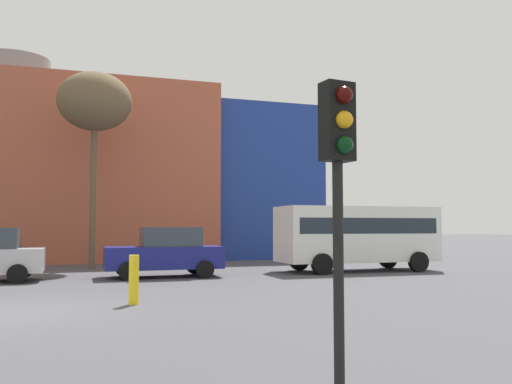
# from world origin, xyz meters

# --- Properties ---
(ground_plane) EXTENTS (200.00, 200.00, 0.00)m
(ground_plane) POSITION_xyz_m (0.00, 0.00, 0.00)
(ground_plane) COLOR #47474C
(building_backdrop) EXTENTS (35.44, 11.73, 11.82)m
(building_backdrop) POSITION_xyz_m (-2.34, 21.44, 4.85)
(building_backdrop) COLOR #B2563D
(building_backdrop) RESTS_ON ground_plane
(parked_car_3) EXTENTS (4.29, 2.10, 1.86)m
(parked_car_3) POSITION_xyz_m (4.57, 7.39, 0.92)
(parked_car_3) COLOR navy
(parked_car_3) RESTS_ON ground_plane
(white_bus) EXTENTS (6.80, 2.62, 2.72)m
(white_bus) POSITION_xyz_m (12.75, 7.60, 1.62)
(white_bus) COLOR white
(white_bus) RESTS_ON ground_plane
(traffic_light_near_right) EXTENTS (0.39, 0.38, 3.52)m
(traffic_light_near_right) POSITION_xyz_m (4.25, -7.57, 2.59)
(traffic_light_near_right) COLOR black
(traffic_light_near_right) RESTS_ON ground_plane
(bare_tree_1) EXTENTS (3.36, 3.36, 8.97)m
(bare_tree_1) POSITION_xyz_m (2.05, 12.60, 7.56)
(bare_tree_1) COLOR brown
(bare_tree_1) RESTS_ON ground_plane
(bollard_yellow_0) EXTENTS (0.24, 0.24, 1.19)m
(bollard_yellow_0) POSITION_xyz_m (2.77, 0.46, 0.60)
(bollard_yellow_0) COLOR yellow
(bollard_yellow_0) RESTS_ON ground_plane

